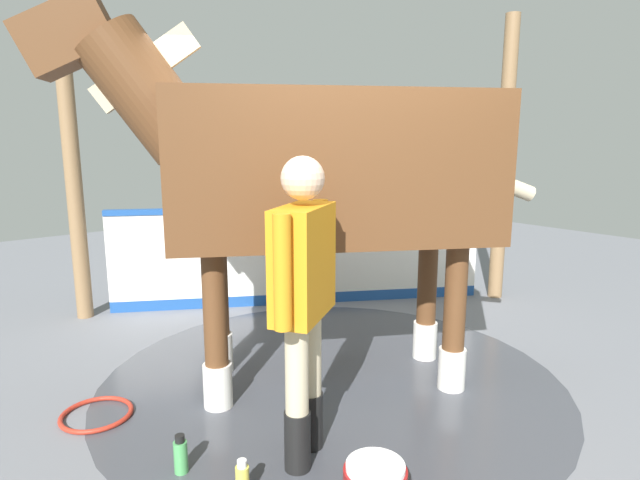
% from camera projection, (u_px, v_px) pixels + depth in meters
% --- Properties ---
extents(ground_plane, '(16.00, 16.00, 0.02)m').
position_uv_depth(ground_plane, '(350.00, 378.00, 4.11)').
color(ground_plane, slate).
extents(wet_patch, '(3.53, 3.53, 0.00)m').
position_uv_depth(wet_patch, '(332.00, 379.00, 4.06)').
color(wet_patch, '#42444C').
rests_on(wet_patch, ground).
extents(barrier_wall, '(2.15, 3.61, 1.11)m').
position_uv_depth(barrier_wall, '(301.00, 259.00, 5.84)').
color(barrier_wall, white).
rests_on(barrier_wall, ground).
extents(roof_post_near, '(0.16, 0.16, 3.16)m').
position_uv_depth(roof_post_near, '(72.00, 165.00, 5.18)').
color(roof_post_near, olive).
rests_on(roof_post_near, ground).
extents(roof_post_far, '(0.16, 0.16, 3.16)m').
position_uv_depth(roof_post_far, '(503.00, 162.00, 5.89)').
color(roof_post_far, olive).
rests_on(roof_post_far, ground).
extents(horse, '(2.16, 3.23, 2.76)m').
position_uv_depth(horse, '(317.00, 170.00, 3.73)').
color(horse, brown).
rests_on(horse, ground).
extents(handler, '(0.46, 0.60, 1.75)m').
position_uv_depth(handler, '(303.00, 290.00, 2.87)').
color(handler, black).
rests_on(handler, ground).
extents(bottle_shampoo, '(0.07, 0.07, 0.21)m').
position_uv_depth(bottle_shampoo, '(242.00, 480.00, 2.71)').
color(bottle_shampoo, '#D8CC4C').
rests_on(bottle_shampoo, ground).
extents(bottle_spray, '(0.08, 0.08, 0.23)m').
position_uv_depth(bottle_spray, '(181.00, 455.00, 2.91)').
color(bottle_spray, '#4CA559').
rests_on(bottle_spray, ground).
extents(hose_coil, '(0.47, 0.47, 0.03)m').
position_uv_depth(hose_coil, '(97.00, 414.00, 3.51)').
color(hose_coil, '#B72D1E').
rests_on(hose_coil, ground).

